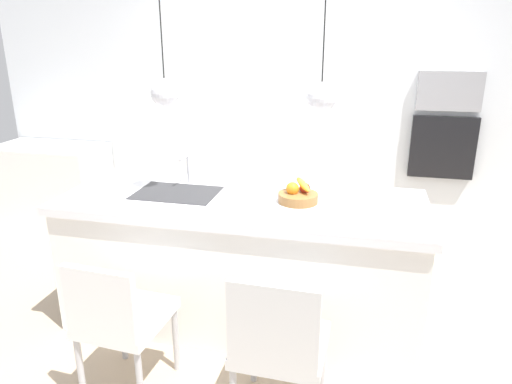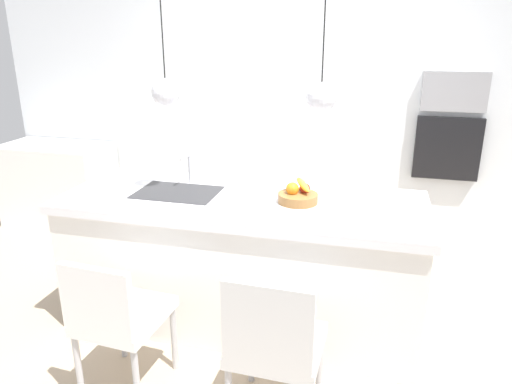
{
  "view_description": "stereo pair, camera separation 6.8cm",
  "coord_description": "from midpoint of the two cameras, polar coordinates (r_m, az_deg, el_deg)",
  "views": [
    {
      "loc": [
        0.77,
        -2.86,
        1.95
      ],
      "look_at": [
        0.1,
        0.0,
        0.96
      ],
      "focal_mm": 33.22,
      "sensor_mm": 36.0,
      "label": 1
    },
    {
      "loc": [
        0.83,
        -2.85,
        1.95
      ],
      "look_at": [
        0.1,
        0.0,
        0.96
      ],
      "focal_mm": 33.22,
      "sensor_mm": 36.0,
      "label": 2
    }
  ],
  "objects": [
    {
      "name": "pendant_light_right",
      "position": [
        2.89,
        7.21,
        11.3
      ],
      "size": [
        0.18,
        0.18,
        0.78
      ],
      "color": "silver"
    },
    {
      "name": "fruit_bowl",
      "position": [
        3.06,
        4.48,
        -0.38
      ],
      "size": [
        0.26,
        0.26,
        0.15
      ],
      "color": "#9E6B38",
      "rests_on": "kitchen_island"
    },
    {
      "name": "faucet",
      "position": [
        3.44,
        -8.87,
        3.26
      ],
      "size": [
        0.02,
        0.17,
        0.22
      ],
      "color": "silver",
      "rests_on": "kitchen_island"
    },
    {
      "name": "pendant_light_left",
      "position": [
        3.16,
        -11.53,
        11.68
      ],
      "size": [
        0.18,
        0.18,
        0.78
      ],
      "color": "silver"
    },
    {
      "name": "side_counter",
      "position": [
        5.45,
        -23.57,
        0.73
      ],
      "size": [
        1.1,
        0.6,
        0.85
      ],
      "primitive_type": "cube",
      "color": "white",
      "rests_on": "ground"
    },
    {
      "name": "kitchen_island",
      "position": [
        3.32,
        -2.29,
        -8.16
      ],
      "size": [
        2.41,
        0.93,
        0.91
      ],
      "color": "white",
      "rests_on": "ground"
    },
    {
      "name": "back_wall",
      "position": [
        4.62,
        3.07,
        10.44
      ],
      "size": [
        6.0,
        0.1,
        2.6
      ],
      "primitive_type": "cube",
      "color": "white",
      "rests_on": "ground"
    },
    {
      "name": "floor",
      "position": [
        3.55,
        -2.19,
        -14.8
      ],
      "size": [
        6.6,
        6.6,
        0.0
      ],
      "primitive_type": "plane",
      "color": "tan",
      "rests_on": "ground"
    },
    {
      "name": "microwave",
      "position": [
        4.51,
        21.88,
        11.22
      ],
      "size": [
        0.54,
        0.08,
        0.34
      ],
      "primitive_type": "cube",
      "color": "#9E9EA3",
      "rests_on": "back_wall"
    },
    {
      "name": "oven",
      "position": [
        4.59,
        21.14,
        5.05
      ],
      "size": [
        0.56,
        0.08,
        0.56
      ],
      "primitive_type": "cube",
      "color": "black",
      "rests_on": "back_wall"
    },
    {
      "name": "chair_middle",
      "position": [
        2.48,
        1.89,
        -17.66
      ],
      "size": [
        0.47,
        0.47,
        0.89
      ],
      "color": "silver",
      "rests_on": "ground"
    },
    {
      "name": "chair_near",
      "position": [
        2.75,
        -16.78,
        -14.29
      ],
      "size": [
        0.46,
        0.5,
        0.86
      ],
      "color": "white",
      "rests_on": "ground"
    },
    {
      "name": "sink_basin",
      "position": [
        3.29,
        -10.1,
        -0.19
      ],
      "size": [
        0.56,
        0.4,
        0.02
      ],
      "primitive_type": "cube",
      "color": "#2D2D30",
      "rests_on": "kitchen_island"
    }
  ]
}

